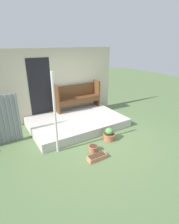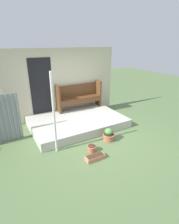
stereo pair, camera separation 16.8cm
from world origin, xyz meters
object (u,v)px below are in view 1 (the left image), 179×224
flower_pot_left (93,148)px  flower_pot_middle (109,135)px  planter_box_rect (97,157)px  bench (78,95)px  support_post (55,115)px

flower_pot_left → flower_pot_middle: flower_pot_middle is taller
flower_pot_middle → planter_box_rect: size_ratio=0.77×
flower_pot_left → flower_pot_middle: (0.74, 0.25, 0.07)m
bench → support_post: bearing=-129.9°
bench → flower_pot_middle: 2.34m
bench → flower_pot_left: size_ratio=6.79×
bench → flower_pot_middle: (-0.13, -2.24, -0.66)m
support_post → bench: support_post is taller
flower_pot_middle → planter_box_rect: (-0.84, -0.60, -0.11)m
bench → planter_box_rect: bench is taller
planter_box_rect → bench: bearing=71.0°
flower_pot_middle → planter_box_rect: bearing=-144.7°
support_post → bench: bearing=49.7°
support_post → flower_pot_left: 1.38m
flower_pot_left → planter_box_rect: bearing=-107.1°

